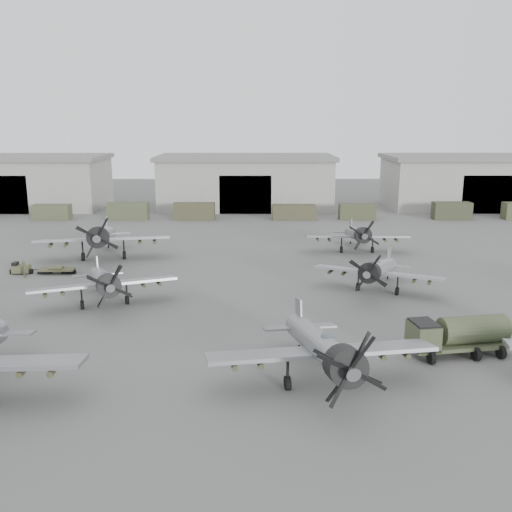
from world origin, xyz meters
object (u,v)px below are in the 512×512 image
(aircraft_near_1, at_px, (323,348))
(aircraft_far_0, at_px, (102,236))
(aircraft_mid_2, at_px, (378,270))
(aircraft_far_1, at_px, (358,234))
(fuel_tanker, at_px, (459,333))
(tug_trailer, at_px, (35,269))
(aircraft_mid_1, at_px, (104,281))
(ground_crew, at_px, (25,269))

(aircraft_near_1, relative_size, aircraft_far_0, 0.91)
(aircraft_mid_2, relative_size, aircraft_far_1, 0.95)
(fuel_tanker, distance_m, tug_trailer, 39.10)
(aircraft_near_1, bearing_deg, aircraft_mid_2, 60.09)
(aircraft_mid_1, bearing_deg, aircraft_far_0, 83.98)
(aircraft_near_1, xyz_separation_m, aircraft_mid_2, (6.78, 17.70, -0.31))
(tug_trailer, bearing_deg, aircraft_mid_2, -11.76)
(ground_crew, bearing_deg, tug_trailer, -22.78)
(aircraft_mid_2, relative_size, ground_crew, 6.65)
(aircraft_near_1, xyz_separation_m, aircraft_far_0, (-19.56, 29.57, 0.22))
(aircraft_mid_2, xyz_separation_m, tug_trailer, (-31.57, 6.38, -1.58))
(aircraft_near_1, relative_size, tug_trailer, 2.19)
(aircraft_far_1, height_order, tug_trailer, aircraft_far_1)
(aircraft_near_1, height_order, aircraft_mid_1, aircraft_near_1)
(ground_crew, bearing_deg, aircraft_near_1, -139.06)
(aircraft_near_1, bearing_deg, ground_crew, 129.01)
(aircraft_mid_1, xyz_separation_m, tug_trailer, (-9.29, 10.02, -1.65))
(aircraft_mid_2, distance_m, aircraft_far_0, 28.90)
(aircraft_far_0, relative_size, aircraft_far_1, 1.24)
(aircraft_mid_1, distance_m, fuel_tanker, 26.35)
(aircraft_near_1, bearing_deg, fuel_tanker, 17.63)
(aircraft_far_1, bearing_deg, aircraft_far_0, -172.09)
(aircraft_near_1, xyz_separation_m, ground_crew, (-25.18, 22.71, -1.51))
(aircraft_mid_1, height_order, aircraft_far_0, aircraft_far_0)
(aircraft_near_1, relative_size, aircraft_mid_1, 1.13)
(aircraft_far_0, relative_size, tug_trailer, 2.41)
(fuel_tanker, bearing_deg, aircraft_mid_2, 90.33)
(aircraft_mid_1, xyz_separation_m, aircraft_far_1, (23.26, 18.71, -0.01))
(aircraft_mid_1, distance_m, ground_crew, 13.04)
(aircraft_mid_2, relative_size, aircraft_far_0, 0.77)
(fuel_tanker, bearing_deg, aircraft_far_1, 83.19)
(aircraft_far_1, bearing_deg, tug_trailer, -163.83)
(aircraft_far_1, height_order, ground_crew, aircraft_far_1)
(tug_trailer, height_order, ground_crew, ground_crew)
(aircraft_mid_1, distance_m, aircraft_mid_2, 22.58)
(aircraft_mid_1, xyz_separation_m, fuel_tanker, (24.56, -9.54, -0.66))
(fuel_tanker, height_order, tug_trailer, fuel_tanker)
(aircraft_mid_2, height_order, aircraft_far_0, aircraft_far_0)
(aircraft_mid_2, height_order, tug_trailer, aircraft_mid_2)
(tug_trailer, xyz_separation_m, ground_crew, (-0.39, -1.38, 0.37))
(aircraft_far_0, height_order, fuel_tanker, aircraft_far_0)
(fuel_tanker, xyz_separation_m, tug_trailer, (-33.85, 19.56, -0.99))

